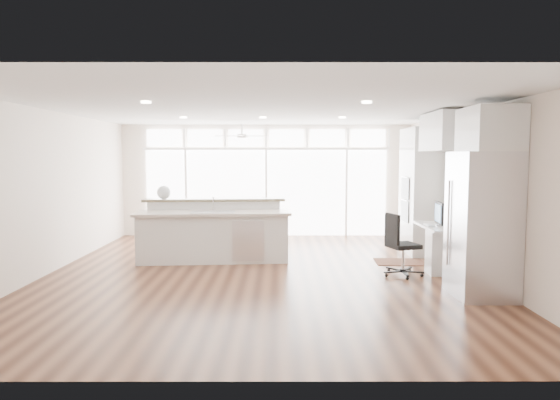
{
  "coord_description": "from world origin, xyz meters",
  "views": [
    {
      "loc": [
        0.32,
        -8.14,
        1.94
      ],
      "look_at": [
        0.33,
        0.6,
        1.17
      ],
      "focal_mm": 32.0,
      "sensor_mm": 36.0,
      "label": 1
    }
  ],
  "objects": [
    {
      "name": "rug",
      "position": [
        2.52,
        0.87,
        0.01
      ],
      "size": [
        0.91,
        0.68,
        0.01
      ],
      "primitive_type": "cube",
      "rotation": [
        0.0,
        0.0,
        -0.05
      ],
      "color": "#331910",
      "rests_on": "floor"
    },
    {
      "name": "floor",
      "position": [
        0.0,
        0.0,
        -0.01
      ],
      "size": [
        7.0,
        8.0,
        0.02
      ],
      "primitive_type": "cube",
      "color": "#3E2013",
      "rests_on": "ground"
    },
    {
      "name": "glass_wall",
      "position": [
        0.0,
        3.94,
        1.05
      ],
      "size": [
        5.8,
        0.06,
        2.08
      ],
      "primitive_type": "cube",
      "color": "white",
      "rests_on": "wall_back"
    },
    {
      "name": "upper_cabinets",
      "position": [
        3.17,
        0.3,
        2.35
      ],
      "size": [
        0.64,
        1.3,
        0.64
      ],
      "primitive_type": "cube",
      "color": "silver",
      "rests_on": "wall_right"
    },
    {
      "name": "framed_photos",
      "position": [
        3.46,
        0.92,
        1.4
      ],
      "size": [
        0.06,
        0.22,
        0.8
      ],
      "primitive_type": "cube",
      "color": "black",
      "rests_on": "wall_right"
    },
    {
      "name": "ceiling",
      "position": [
        0.0,
        0.0,
        2.7
      ],
      "size": [
        7.0,
        8.0,
        0.02
      ],
      "primitive_type": "cube",
      "color": "silver",
      "rests_on": "wall_back"
    },
    {
      "name": "keyboard",
      "position": [
        2.88,
        0.3,
        0.77
      ],
      "size": [
        0.12,
        0.3,
        0.01
      ],
      "primitive_type": "cube",
      "rotation": [
        0.0,
        0.0,
        -0.01
      ],
      "color": "silver",
      "rests_on": "desk_nook"
    },
    {
      "name": "recessed_lights",
      "position": [
        0.0,
        0.2,
        2.68
      ],
      "size": [
        3.4,
        3.0,
        0.02
      ],
      "primitive_type": "cube",
      "color": "white",
      "rests_on": "ceiling"
    },
    {
      "name": "wall_left",
      "position": [
        -3.5,
        0.0,
        1.35
      ],
      "size": [
        0.04,
        8.0,
        2.7
      ],
      "primitive_type": "cube",
      "color": "silver",
      "rests_on": "floor"
    },
    {
      "name": "fridge_cabinet",
      "position": [
        3.17,
        -1.35,
        2.3
      ],
      "size": [
        0.64,
        0.9,
        0.6
      ],
      "primitive_type": "cube",
      "color": "silver",
      "rests_on": "wall_right"
    },
    {
      "name": "oven_cabinet",
      "position": [
        3.17,
        1.8,
        1.25
      ],
      "size": [
        0.64,
        1.2,
        2.5
      ],
      "primitive_type": "cube",
      "color": "silver",
      "rests_on": "floor"
    },
    {
      "name": "desk_window",
      "position": [
        3.46,
        0.3,
        1.55
      ],
      "size": [
        0.04,
        0.85,
        0.85
      ],
      "primitive_type": "cube",
      "color": "white",
      "rests_on": "wall_right"
    },
    {
      "name": "ceiling_fan",
      "position": [
        -0.5,
        2.8,
        2.48
      ],
      "size": [
        1.16,
        1.16,
        0.32
      ],
      "primitive_type": "cube",
      "color": "white",
      "rests_on": "ceiling"
    },
    {
      "name": "wall_front",
      "position": [
        0.0,
        -4.0,
        1.35
      ],
      "size": [
        7.0,
        0.04,
        2.7
      ],
      "primitive_type": "cube",
      "color": "silver",
      "rests_on": "floor"
    },
    {
      "name": "wall_back",
      "position": [
        0.0,
        4.0,
        1.35
      ],
      "size": [
        7.0,
        0.04,
        2.7
      ],
      "primitive_type": "cube",
      "color": "silver",
      "rests_on": "floor"
    },
    {
      "name": "fishbowl",
      "position": [
        -1.88,
        1.31,
        1.25
      ],
      "size": [
        0.29,
        0.29,
        0.26
      ],
      "primitive_type": "sphere",
      "rotation": [
        0.0,
        0.0,
        0.12
      ],
      "color": "silver",
      "rests_on": "kitchen_island"
    },
    {
      "name": "wall_right",
      "position": [
        3.5,
        0.0,
        1.35
      ],
      "size": [
        0.04,
        8.0,
        2.7
      ],
      "primitive_type": "cube",
      "color": "silver",
      "rests_on": "floor"
    },
    {
      "name": "potted_plant",
      "position": [
        3.17,
        1.8,
        2.6
      ],
      "size": [
        0.26,
        0.28,
        0.21
      ],
      "primitive_type": "imported",
      "rotation": [
        0.0,
        0.0,
        0.06
      ],
      "color": "#2A622A",
      "rests_on": "oven_cabinet"
    },
    {
      "name": "transom_row",
      "position": [
        0.0,
        3.94,
        2.38
      ],
      "size": [
        5.9,
        0.06,
        0.4
      ],
      "primitive_type": "cube",
      "color": "white",
      "rests_on": "wall_back"
    },
    {
      "name": "monitor",
      "position": [
        3.05,
        0.3,
        0.97
      ],
      "size": [
        0.13,
        0.51,
        0.42
      ],
      "primitive_type": "cube",
      "rotation": [
        0.0,
        0.0,
        -0.09
      ],
      "color": "black",
      "rests_on": "desk_nook"
    },
    {
      "name": "kitchen_island",
      "position": [
        -0.9,
        0.98,
        0.56
      ],
      "size": [
        2.9,
        1.27,
        1.12
      ],
      "primitive_type": "cube",
      "rotation": [
        0.0,
        0.0,
        0.07
      ],
      "color": "silver",
      "rests_on": "floor"
    },
    {
      "name": "desk_nook",
      "position": [
        3.13,
        0.3,
        0.38
      ],
      "size": [
        0.72,
        1.3,
        0.76
      ],
      "primitive_type": "cube",
      "color": "silver",
      "rests_on": "floor"
    },
    {
      "name": "office_chair",
      "position": [
        2.33,
        -0.17,
        0.51
      ],
      "size": [
        0.65,
        0.62,
        1.01
      ],
      "primitive_type": "cube",
      "rotation": [
        0.0,
        0.0,
        0.31
      ],
      "color": "black",
      "rests_on": "floor"
    },
    {
      "name": "refrigerator",
      "position": [
        3.11,
        -1.35,
        1.0
      ],
      "size": [
        0.76,
        0.9,
        2.0
      ],
      "primitive_type": "cube",
      "color": "silver",
      "rests_on": "floor"
    }
  ]
}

